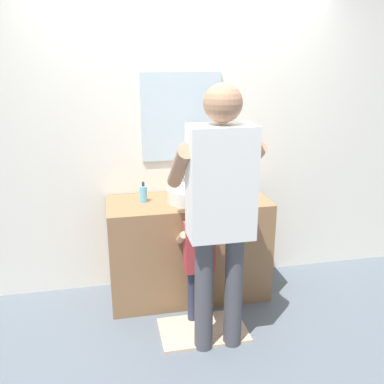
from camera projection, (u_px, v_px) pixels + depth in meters
The scene contains 10 objects.
ground_plane at pixel (196, 312), 3.39m from camera, with size 14.00×14.00×0.00m, color slate.
back_wall at pixel (181, 132), 3.56m from camera, with size 4.40×0.10×2.70m.
vanity_cabinet at pixel (188, 248), 3.54m from camera, with size 1.30×0.54×0.85m, color olive.
sink_basin at pixel (189, 195), 3.38m from camera, with size 0.34×0.34×0.11m.
faucet at pixel (184, 184), 3.56m from camera, with size 0.18×0.14×0.18m.
toothbrush_cup at pixel (230, 190), 3.51m from camera, with size 0.07×0.07×0.21m.
soap_bottle at pixel (143, 194), 3.36m from camera, with size 0.06×0.06×0.16m.
bath_mat at pixel (203, 330), 3.15m from camera, with size 0.64×0.40×0.02m, color #CCAD8E.
child_toddler at pixel (199, 254), 3.12m from camera, with size 0.29×0.29×0.95m.
adult_parent at pixel (220, 199), 2.70m from camera, with size 0.56×0.59×1.81m.
Camera 1 is at (-0.63, -2.87, 1.95)m, focal length 39.63 mm.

